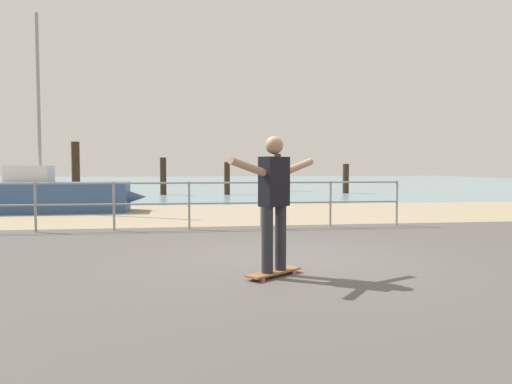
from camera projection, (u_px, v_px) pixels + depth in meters
The scene contains 12 objects.
ground_plane at pixel (305, 278), 5.75m from camera, with size 24.00×10.00×0.04m, color #514C49.
beach_strip at pixel (239, 214), 13.66m from camera, with size 24.00×6.00×0.04m, color tan.
sea_surface at pixel (206, 182), 41.36m from camera, with size 72.00×50.00×0.04m, color #75939E.
railing_fence at pixel (189, 198), 10.07m from camera, with size 9.43×0.05×1.05m.
sailboat at pixel (57, 195), 13.96m from camera, with size 4.97×1.49×5.82m.
skateboard at pixel (274, 272), 5.77m from camera, with size 0.76×0.65×0.08m.
skateboarder at pixel (274, 195), 5.72m from camera, with size 1.20×0.95×1.65m.
groyne_post_0 at pixel (76, 172), 18.03m from camera, with size 0.30×0.30×2.32m, color #332319.
groyne_post_1 at pixel (163, 176), 22.62m from camera, with size 0.30×0.30×1.81m, color #332319.
groyne_post_2 at pixel (227, 179), 22.74m from camera, with size 0.28×0.28×1.59m, color #332319.
groyne_post_3 at pixel (277, 173), 26.21m from camera, with size 0.38×0.38×2.09m, color #332319.
groyne_post_4 at pixel (346, 179), 24.01m from camera, with size 0.31×0.31×1.51m, color #332319.
Camera 1 is at (-1.37, -6.55, 1.36)m, focal length 33.04 mm.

